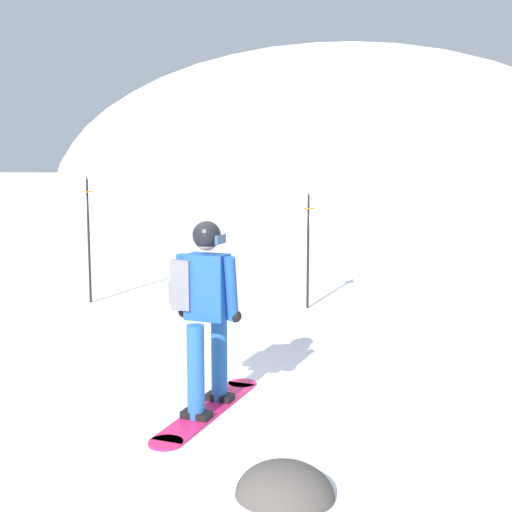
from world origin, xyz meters
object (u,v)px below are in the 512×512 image
(piste_marker_near, at_px, (88,231))
(snowboarder_main, at_px, (204,311))
(piste_marker_far, at_px, (308,242))
(rock_dark, at_px, (285,496))

(piste_marker_near, bearing_deg, snowboarder_main, -51.82)
(snowboarder_main, bearing_deg, piste_marker_near, 128.18)
(piste_marker_far, bearing_deg, rock_dark, -82.06)
(piste_marker_near, relative_size, rock_dark, 3.01)
(snowboarder_main, relative_size, piste_marker_far, 1.02)
(piste_marker_near, height_order, piste_marker_far, piste_marker_near)
(piste_marker_far, xyz_separation_m, rock_dark, (0.83, -5.95, -1.03))
(snowboarder_main, relative_size, rock_dark, 2.72)
(snowboarder_main, relative_size, piste_marker_near, 0.90)
(rock_dark, bearing_deg, piste_marker_far, 97.94)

